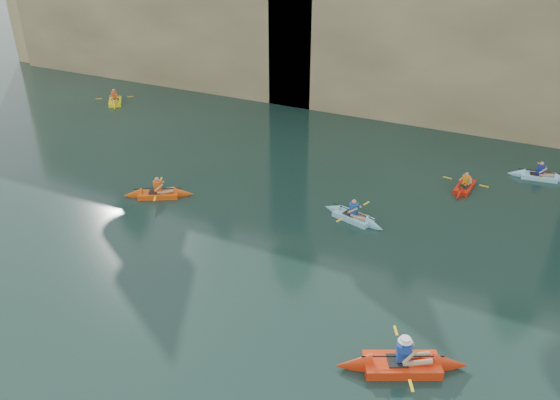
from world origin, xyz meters
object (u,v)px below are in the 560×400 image
at_px(kayaker_ltblue_near, 353,217).
at_px(kayaker_orange, 159,194).
at_px(kayaker_red_far, 465,186).
at_px(main_kayaker, 402,364).

bearing_deg(kayaker_ltblue_near, kayaker_orange, -151.45).
bearing_deg(kayaker_red_far, kayaker_ltblue_near, 148.68).
bearing_deg(kayaker_orange, main_kayaker, -52.61).
xyz_separation_m(kayaker_ltblue_near, kayaker_red_far, (3.73, 5.11, -0.02)).
bearing_deg(kayaker_red_far, kayaker_orange, 124.50).
bearing_deg(kayaker_ltblue_near, kayaker_red_far, 69.56).
xyz_separation_m(kayaker_orange, kayaker_ltblue_near, (8.72, 2.00, -0.00)).
distance_m(main_kayaker, kayaker_ltblue_near, 8.59).
distance_m(kayaker_ltblue_near, kayaker_red_far, 6.33).
distance_m(main_kayaker, kayaker_red_far, 12.62).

